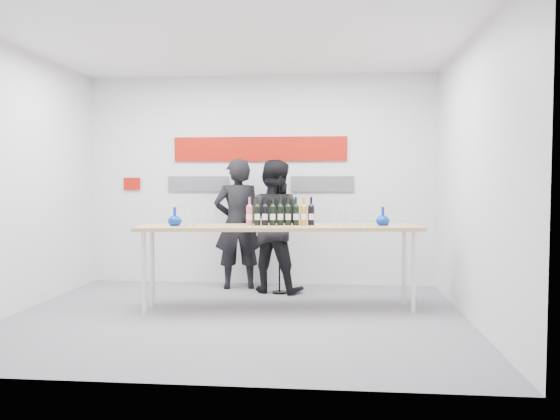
{
  "coord_description": "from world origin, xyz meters",
  "views": [
    {
      "loc": [
        1.03,
        -5.83,
        1.48
      ],
      "look_at": [
        0.43,
        0.53,
        1.15
      ],
      "focal_mm": 35.0,
      "sensor_mm": 36.0,
      "label": 1
    }
  ],
  "objects_px": {
    "presenter_right": "(273,226)",
    "mic_stand": "(279,255)",
    "tasting_table": "(279,232)",
    "presenter_left": "(238,224)"
  },
  "relations": [
    {
      "from": "presenter_right",
      "to": "mic_stand",
      "type": "height_order",
      "value": "presenter_right"
    },
    {
      "from": "tasting_table",
      "to": "presenter_right",
      "type": "relative_size",
      "value": 1.86
    },
    {
      "from": "tasting_table",
      "to": "presenter_right",
      "type": "height_order",
      "value": "presenter_right"
    },
    {
      "from": "tasting_table",
      "to": "presenter_left",
      "type": "relative_size",
      "value": 1.84
    },
    {
      "from": "presenter_left",
      "to": "presenter_right",
      "type": "relative_size",
      "value": 1.01
    },
    {
      "from": "tasting_table",
      "to": "mic_stand",
      "type": "height_order",
      "value": "mic_stand"
    },
    {
      "from": "mic_stand",
      "to": "tasting_table",
      "type": "bearing_deg",
      "value": -82.2
    },
    {
      "from": "presenter_left",
      "to": "mic_stand",
      "type": "bearing_deg",
      "value": 141.57
    },
    {
      "from": "presenter_left",
      "to": "tasting_table",
      "type": "bearing_deg",
      "value": 107.38
    },
    {
      "from": "tasting_table",
      "to": "mic_stand",
      "type": "relative_size",
      "value": 1.98
    }
  ]
}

